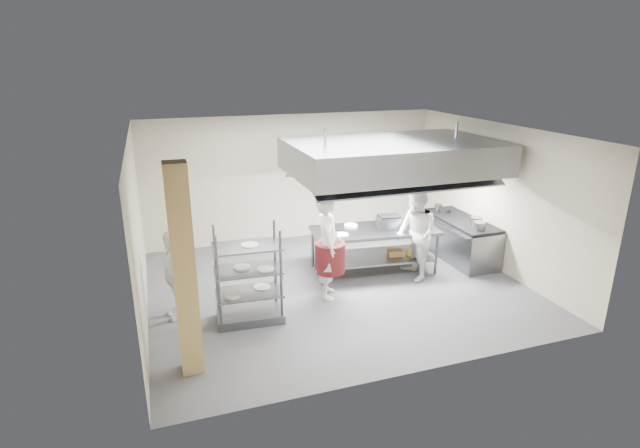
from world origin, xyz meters
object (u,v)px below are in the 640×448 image
object	(u,v)px
chef_line	(415,234)
chef_plating	(174,274)
chef_head	(328,246)
griddle	(389,222)
pass_rack	(248,275)
island	(373,250)
cooking_range	(459,240)
stockpot	(476,221)

from	to	relation	value
chef_line	chef_plating	xyz separation A→B (m)	(-4.60, -0.09, -0.16)
chef_head	griddle	distance (m)	1.82
pass_rack	chef_plating	xyz separation A→B (m)	(-1.15, 0.53, -0.05)
island	griddle	bearing A→B (deg)	5.95
pass_rack	cooking_range	world-z (taller)	pass_rack
pass_rack	chef_line	distance (m)	3.50
pass_rack	chef_line	bearing A→B (deg)	14.00
pass_rack	stockpot	size ratio (longest dim) A/B	6.75
chef_head	pass_rack	bearing A→B (deg)	120.58
cooking_range	pass_rack	bearing A→B (deg)	-165.68
island	pass_rack	xyz separation A→B (m)	(-2.85, -1.24, 0.37)
chef_head	chef_line	size ratio (longest dim) A/B	1.06
chef_head	chef_line	bearing A→B (deg)	-68.73
cooking_range	stockpot	distance (m)	0.72
island	chef_line	distance (m)	0.99
pass_rack	griddle	xyz separation A→B (m)	(3.18, 1.24, 0.20)
stockpot	griddle	bearing A→B (deg)	166.98
island	pass_rack	world-z (taller)	pass_rack
cooking_range	griddle	distance (m)	1.85
cooking_range	stockpot	bearing A→B (deg)	-81.39
cooking_range	griddle	bearing A→B (deg)	-179.30
island	cooking_range	bearing A→B (deg)	6.94
pass_rack	cooking_range	xyz separation A→B (m)	(4.93, 1.26, -0.40)
pass_rack	cooking_range	distance (m)	5.10
cooking_range	chef_line	world-z (taller)	chef_line
island	stockpot	xyz separation A→B (m)	(2.15, -0.42, 0.53)
island	chef_line	world-z (taller)	chef_line
chef_line	stockpot	bearing A→B (deg)	101.80
pass_rack	chef_line	world-z (taller)	chef_line
chef_head	stockpot	xyz separation A→B (m)	(3.45, 0.39, -0.00)
island	chef_plating	xyz separation A→B (m)	(-4.00, -0.71, 0.32)
chef_line	chef_plating	bearing A→B (deg)	-84.33
pass_rack	chef_line	xyz separation A→B (m)	(3.45, 0.62, 0.11)
griddle	chef_head	bearing A→B (deg)	-144.55
island	pass_rack	size ratio (longest dim) A/B	1.55
island	cooking_range	world-z (taller)	island
stockpot	pass_rack	bearing A→B (deg)	-170.71
cooking_range	griddle	world-z (taller)	griddle
cooking_range	island	bearing A→B (deg)	-179.49
chef_line	griddle	bearing A→B (deg)	-151.97
chef_head	stockpot	bearing A→B (deg)	-68.16
island	pass_rack	bearing A→B (deg)	-150.05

